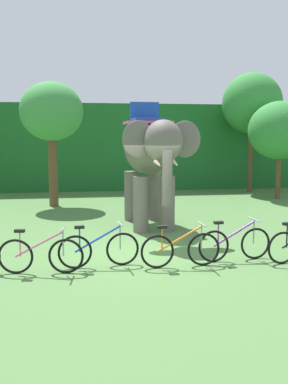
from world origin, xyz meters
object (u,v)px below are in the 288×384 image
Objects in this scene: tree_far_left at (280,131)px; bike_pink at (40,255)px; bike_orange at (180,249)px; bike_purple at (235,244)px; tree_center_left at (252,104)px; bike_blue at (99,249)px; tree_right at (52,113)px; elephant at (150,154)px.

tree_far_left is 13.26m from bike_pink.
bike_orange and bike_purple have the same top height.
tree_center_left reaches higher than bike_blue.
tree_far_left is at bearing 59.53° from bike_purple.
bike_pink is 4.15m from bike_purple.
tree_right is 1.13× the size of tree_far_left.
bike_purple is at bearing 4.34° from bike_pink.
tree_far_left reaches higher than bike_blue.
elephant is (3.12, -4.47, -1.40)m from tree_right.
bike_purple is at bearing -70.64° from elephant.
tree_center_left is at bearing 55.09° from bike_blue.
elephant is 2.44× the size of bike_orange.
bike_orange is (-6.45, -9.06, -2.58)m from tree_far_left.
bike_blue is 1.00× the size of bike_purple.
elephant is at bearing 90.17° from bike_orange.
elephant is 2.44× the size of bike_purple.
tree_far_left is at bearing 54.56° from bike_orange.
bike_blue is at bearing -179.18° from bike_purple.
tree_center_left reaches higher than bike_orange.
bike_orange is at bearing 0.61° from bike_pink.
elephant is at bearing 109.36° from bike_purple.
tree_far_left is 10.50m from bike_purple.
tree_center_left is 2.71m from tree_far_left.
elephant reaches higher than bike_blue.
elephant is (-6.12, -7.44, -2.06)m from tree_center_left.
tree_right is 9.07m from bike_pink.
bike_blue is 2.97m from bike_purple.
tree_right reaches higher than elephant.
bike_orange is at bearing -8.14° from bike_blue.
tree_center_left is 15.04m from bike_pink.
bike_pink is at bearing -175.66° from bike_purple.
tree_right is 2.80× the size of bike_orange.
tree_right is 8.93m from bike_blue.
tree_far_left is (0.34, -2.36, -1.30)m from tree_center_left.
tree_far_left is at bearing -81.77° from tree_center_left.
bike_pink and bike_purple have the same top height.
tree_center_left is at bearing 61.85° from bike_orange.
elephant is at bearing 54.60° from bike_pink.
tree_far_left is at bearing 38.21° from elephant.
elephant is at bearing -129.43° from tree_center_left.
tree_center_left reaches higher than elephant.
bike_pink is at bearing -88.13° from tree_right.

